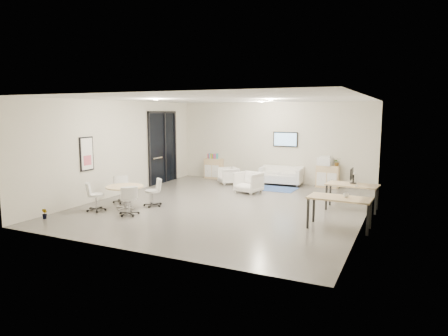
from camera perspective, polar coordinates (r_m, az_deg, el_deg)
room_shell at (r=11.95m, az=0.33°, el=2.15°), size 9.60×10.60×4.80m
glass_door at (r=16.08m, az=-8.74°, el=3.22°), size 0.09×1.90×2.85m
artwork at (r=12.90m, az=-19.03°, el=1.91°), size 0.05×0.54×1.04m
wall_tv at (r=15.94m, az=8.77°, el=4.07°), size 0.98×0.06×0.58m
ceiling_spots at (r=12.74m, az=1.11°, el=9.63°), size 3.14×4.14×0.03m
sideboard_left at (r=17.03m, az=-1.50°, el=-0.08°), size 0.76×0.39×0.85m
sideboard_right at (r=15.50m, az=14.57°, el=-1.18°), size 0.83×0.40×0.83m
books at (r=16.99m, az=-1.61°, el=1.72°), size 0.44×0.14×0.22m
printer at (r=15.45m, az=14.25°, el=0.98°), size 0.56×0.49×0.35m
loveseat at (r=15.75m, az=8.17°, el=-1.17°), size 1.66×0.90×0.61m
blue_rug at (r=14.91m, az=7.12°, el=-2.93°), size 1.66×1.13×0.01m
armchair_left at (r=15.76m, az=0.62°, el=-0.98°), size 0.95×0.95×0.72m
armchair_right at (r=14.03m, az=3.54°, el=-1.92°), size 0.94×0.90×0.81m
desk_rear at (r=12.11m, az=17.86°, el=-2.57°), size 1.51×0.87×0.75m
desk_front at (r=10.08m, az=16.19°, el=-4.49°), size 1.52×0.82×0.77m
monitor at (r=12.21m, az=17.82°, el=-1.00°), size 0.20×0.50×0.44m
round_table at (r=12.08m, az=-14.00°, el=-2.92°), size 1.09×1.09×0.66m
meeting_chairs at (r=12.11m, az=-13.97°, el=-3.70°), size 2.00×2.00×0.82m
plant_cabinet at (r=15.37m, az=15.85°, el=0.70°), size 0.36×0.37×0.23m
plant_floor at (r=11.69m, az=-24.20°, el=-6.34°), size 0.21×0.31×0.13m
cup at (r=10.10m, az=17.04°, el=-3.66°), size 0.16×0.14×0.13m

